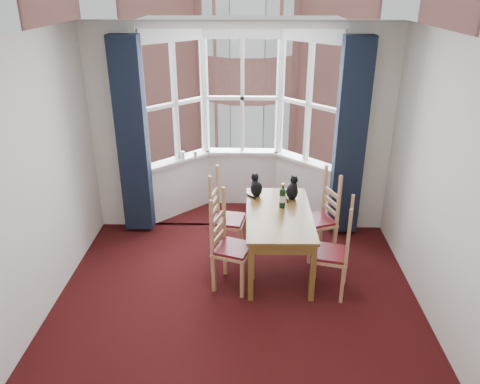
{
  "coord_description": "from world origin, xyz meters",
  "views": [
    {
      "loc": [
        0.14,
        -3.77,
        3.22
      ],
      "look_at": [
        0.02,
        1.05,
        1.05
      ],
      "focal_mm": 35.0,
      "sensor_mm": 36.0,
      "label": 1
    }
  ],
  "objects_px": {
    "dining_table": "(279,219)",
    "candle_short": "(195,155)",
    "chair_right_far": "(323,220)",
    "cat_left": "(256,187)",
    "cat_right": "(292,190)",
    "wine_bottle": "(283,197)",
    "candle_tall": "(183,155)",
    "chair_left_far": "(222,220)",
    "chair_left_near": "(226,248)",
    "chair_right_near": "(338,256)"
  },
  "relations": [
    {
      "from": "dining_table",
      "to": "chair_right_near",
      "type": "distance_m",
      "value": 0.83
    },
    {
      "from": "chair_left_near",
      "to": "cat_left",
      "type": "distance_m",
      "value": 1.0
    },
    {
      "from": "dining_table",
      "to": "chair_right_far",
      "type": "height_order",
      "value": "chair_right_far"
    },
    {
      "from": "chair_left_far",
      "to": "cat_left",
      "type": "relative_size",
      "value": 3.14
    },
    {
      "from": "chair_right_near",
      "to": "chair_right_far",
      "type": "relative_size",
      "value": 1.0
    },
    {
      "from": "chair_left_far",
      "to": "candle_short",
      "type": "distance_m",
      "value": 1.33
    },
    {
      "from": "chair_left_near",
      "to": "chair_right_near",
      "type": "bearing_deg",
      "value": -5.64
    },
    {
      "from": "chair_right_far",
      "to": "chair_left_near",
      "type": "bearing_deg",
      "value": -148.94
    },
    {
      "from": "dining_table",
      "to": "chair_left_far",
      "type": "height_order",
      "value": "chair_left_far"
    },
    {
      "from": "candle_tall",
      "to": "chair_left_far",
      "type": "bearing_deg",
      "value": -61.13
    },
    {
      "from": "chair_right_far",
      "to": "cat_left",
      "type": "height_order",
      "value": "cat_left"
    },
    {
      "from": "cat_left",
      "to": "candle_tall",
      "type": "distance_m",
      "value": 1.44
    },
    {
      "from": "chair_right_far",
      "to": "cat_left",
      "type": "relative_size",
      "value": 3.14
    },
    {
      "from": "chair_left_far",
      "to": "chair_right_far",
      "type": "height_order",
      "value": "same"
    },
    {
      "from": "cat_left",
      "to": "candle_short",
      "type": "xyz_separation_m",
      "value": [
        -0.88,
        1.0,
        0.07
      ]
    },
    {
      "from": "chair_right_far",
      "to": "cat_right",
      "type": "distance_m",
      "value": 0.56
    },
    {
      "from": "chair_left_near",
      "to": "cat_right",
      "type": "height_order",
      "value": "cat_right"
    },
    {
      "from": "candle_short",
      "to": "chair_right_far",
      "type": "bearing_deg",
      "value": -33.29
    },
    {
      "from": "dining_table",
      "to": "wine_bottle",
      "type": "relative_size",
      "value": 4.68
    },
    {
      "from": "chair_right_far",
      "to": "candle_short",
      "type": "xyz_separation_m",
      "value": [
        -1.73,
        1.14,
        0.45
      ]
    },
    {
      "from": "cat_right",
      "to": "candle_short",
      "type": "relative_size",
      "value": 2.75
    },
    {
      "from": "chair_left_far",
      "to": "wine_bottle",
      "type": "relative_size",
      "value": 2.99
    },
    {
      "from": "dining_table",
      "to": "cat_right",
      "type": "distance_m",
      "value": 0.49
    },
    {
      "from": "cat_left",
      "to": "candle_short",
      "type": "relative_size",
      "value": 2.71
    },
    {
      "from": "chair_right_far",
      "to": "candle_tall",
      "type": "relative_size",
      "value": 8.1
    },
    {
      "from": "cat_right",
      "to": "candle_tall",
      "type": "bearing_deg",
      "value": 145.43
    },
    {
      "from": "cat_right",
      "to": "chair_right_far",
      "type": "bearing_deg",
      "value": -9.31
    },
    {
      "from": "chair_right_near",
      "to": "cat_left",
      "type": "relative_size",
      "value": 3.14
    },
    {
      "from": "dining_table",
      "to": "candle_short",
      "type": "bearing_deg",
      "value": 127.78
    },
    {
      "from": "chair_right_far",
      "to": "wine_bottle",
      "type": "distance_m",
      "value": 0.7
    },
    {
      "from": "dining_table",
      "to": "chair_right_far",
      "type": "bearing_deg",
      "value": 30.47
    },
    {
      "from": "chair_right_far",
      "to": "candle_tall",
      "type": "height_order",
      "value": "candle_tall"
    },
    {
      "from": "dining_table",
      "to": "candle_tall",
      "type": "relative_size",
      "value": 12.67
    },
    {
      "from": "chair_right_near",
      "to": "chair_right_far",
      "type": "xyz_separation_m",
      "value": [
        -0.05,
        0.84,
        0.0
      ]
    },
    {
      "from": "candle_short",
      "to": "chair_left_near",
      "type": "bearing_deg",
      "value": -73.86
    },
    {
      "from": "chair_left_near",
      "to": "candle_tall",
      "type": "height_order",
      "value": "candle_tall"
    },
    {
      "from": "chair_left_near",
      "to": "cat_left",
      "type": "height_order",
      "value": "cat_left"
    },
    {
      "from": "chair_left_near",
      "to": "wine_bottle",
      "type": "height_order",
      "value": "wine_bottle"
    },
    {
      "from": "cat_left",
      "to": "candle_tall",
      "type": "xyz_separation_m",
      "value": [
        -1.06,
        0.97,
        0.07
      ]
    },
    {
      "from": "cat_left",
      "to": "candle_short",
      "type": "distance_m",
      "value": 1.33
    },
    {
      "from": "chair_right_near",
      "to": "wine_bottle",
      "type": "bearing_deg",
      "value": 132.24
    },
    {
      "from": "wine_bottle",
      "to": "chair_right_far",
      "type": "bearing_deg",
      "value": 19.64
    },
    {
      "from": "dining_table",
      "to": "chair_left_near",
      "type": "relative_size",
      "value": 1.56
    },
    {
      "from": "chair_left_near",
      "to": "dining_table",
      "type": "bearing_deg",
      "value": 31.62
    },
    {
      "from": "dining_table",
      "to": "chair_left_far",
      "type": "bearing_deg",
      "value": 156.09
    },
    {
      "from": "cat_right",
      "to": "chair_left_far",
      "type": "bearing_deg",
      "value": -173.6
    },
    {
      "from": "chair_left_far",
      "to": "cat_right",
      "type": "bearing_deg",
      "value": 6.4
    },
    {
      "from": "cat_right",
      "to": "wine_bottle",
      "type": "distance_m",
      "value": 0.29
    },
    {
      "from": "chair_left_near",
      "to": "chair_left_far",
      "type": "height_order",
      "value": "same"
    },
    {
      "from": "chair_left_near",
      "to": "cat_left",
      "type": "bearing_deg",
      "value": 68.21
    }
  ]
}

